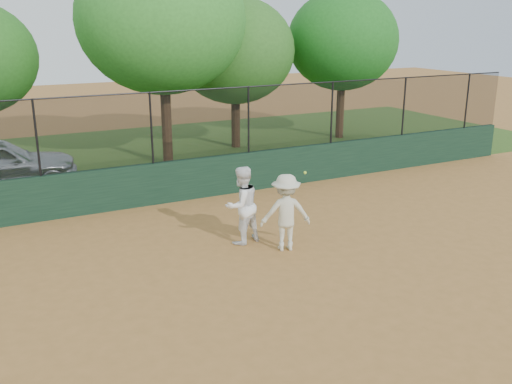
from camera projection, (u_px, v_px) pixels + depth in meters
name	position (u px, v px, depth m)	size (l,w,h in m)	color
ground	(271.00, 282.00, 11.48)	(80.00, 80.00, 0.00)	#AB7137
back_wall	(171.00, 182.00, 16.42)	(26.00, 0.20, 1.20)	#183523
grass_strip	(120.00, 158.00, 21.70)	(36.00, 12.00, 0.01)	#2D4D18
player_second	(242.00, 205.00, 13.28)	(0.90, 0.70, 1.85)	white
player_main	(286.00, 212.00, 12.90)	(1.30, 1.00, 1.89)	beige
fence_assembly	(168.00, 125.00, 15.93)	(26.00, 0.06, 2.00)	black
tree_2	(162.00, 20.00, 19.47)	(5.89, 5.36, 7.62)	#482D19
tree_3	(235.00, 51.00, 22.55)	(4.86, 4.41, 5.99)	#382412
tree_4	(343.00, 41.00, 24.39)	(4.91, 4.46, 6.33)	#472D19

